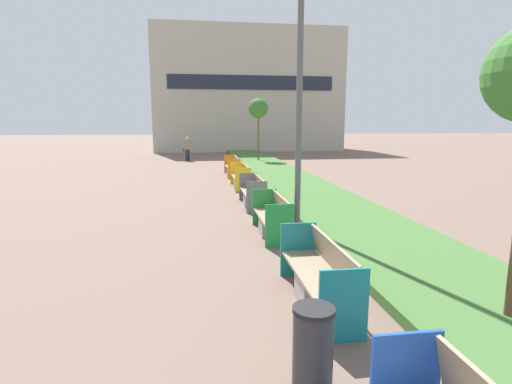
% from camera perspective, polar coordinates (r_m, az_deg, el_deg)
% --- Properties ---
extents(planter_grass_strip, '(2.80, 120.00, 0.18)m').
position_cam_1_polar(planter_grass_strip, '(11.08, 13.04, -3.64)').
color(planter_grass_strip, '#426B33').
rests_on(planter_grass_strip, ground).
extents(building_backdrop, '(17.13, 7.43, 10.94)m').
position_cam_1_polar(building_backdrop, '(39.40, -1.35, 14.08)').
color(building_backdrop, '#B2AD9E').
rests_on(building_backdrop, ground).
extents(bench_teal_frame, '(0.65, 2.24, 0.94)m').
position_cam_1_polar(bench_teal_frame, '(6.08, 8.99, -12.15)').
color(bench_teal_frame, '#9E9B96').
rests_on(bench_teal_frame, ground).
extents(bench_green_frame, '(0.65, 1.98, 0.94)m').
position_cam_1_polar(bench_green_frame, '(9.48, 2.39, -3.97)').
color(bench_green_frame, '#9E9B96').
rests_on(bench_green_frame, ground).
extents(bench_grey_frame, '(0.65, 2.05, 0.94)m').
position_cam_1_polar(bench_grey_frame, '(12.70, -0.38, -0.38)').
color(bench_grey_frame, '#9E9B96').
rests_on(bench_grey_frame, ground).
extents(bench_yellow_frame, '(0.65, 2.14, 0.94)m').
position_cam_1_polar(bench_yellow_frame, '(16.27, -2.15, 1.91)').
color(bench_yellow_frame, '#9E9B96').
rests_on(bench_yellow_frame, ground).
extents(bench_orange_frame, '(0.65, 2.35, 0.94)m').
position_cam_1_polar(bench_orange_frame, '(20.01, -3.32, 3.44)').
color(bench_orange_frame, '#9E9B96').
rests_on(bench_orange_frame, ground).
extents(litter_bin, '(0.43, 0.43, 0.85)m').
position_cam_1_polar(litter_bin, '(4.32, 8.13, -21.07)').
color(litter_bin, '#2D2D30').
rests_on(litter_bin, ground).
extents(street_lamp_post, '(0.24, 0.44, 7.73)m').
position_cam_1_polar(street_lamp_post, '(9.54, 6.33, 19.56)').
color(street_lamp_post, '#56595B').
rests_on(street_lamp_post, ground).
extents(sapling_tree_far, '(1.28, 1.28, 4.16)m').
position_cam_1_polar(sapling_tree_far, '(26.22, 0.34, 11.81)').
color(sapling_tree_far, brown).
rests_on(sapling_tree_far, ground).
extents(pedestrian_walking, '(0.53, 0.24, 1.63)m').
position_cam_1_polar(pedestrian_walking, '(28.01, -9.78, 6.10)').
color(pedestrian_walking, '#232633').
rests_on(pedestrian_walking, ground).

